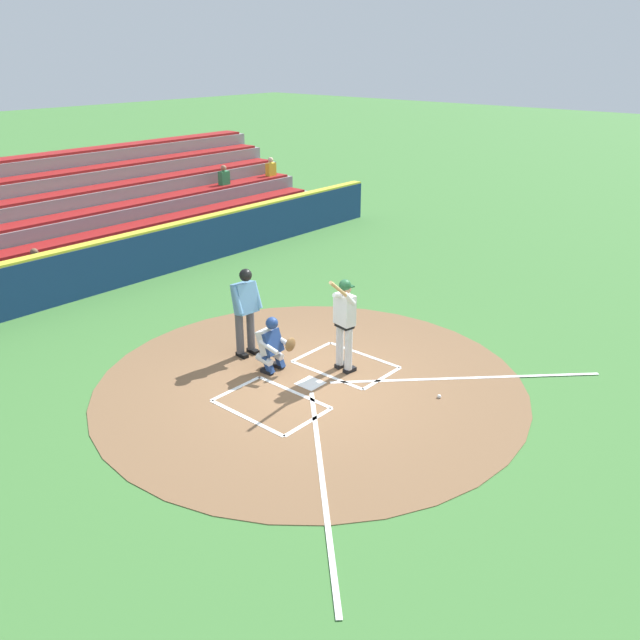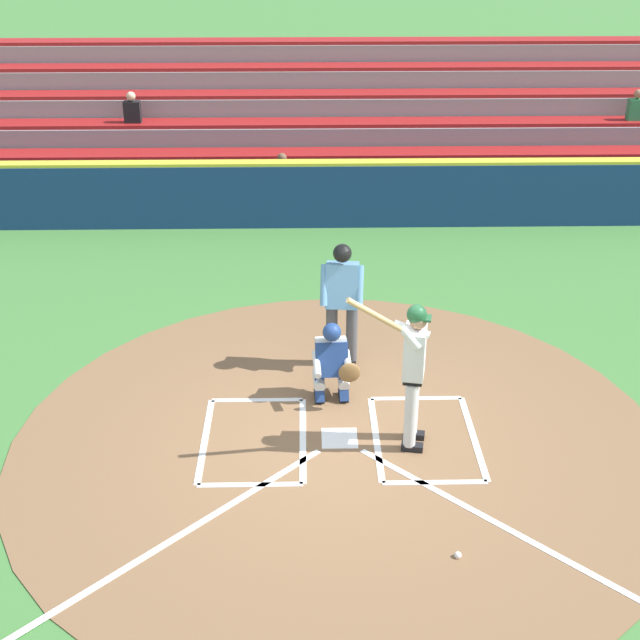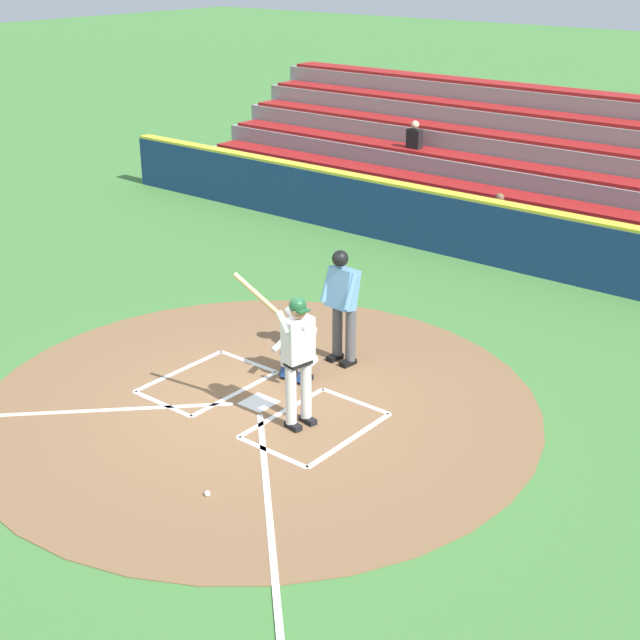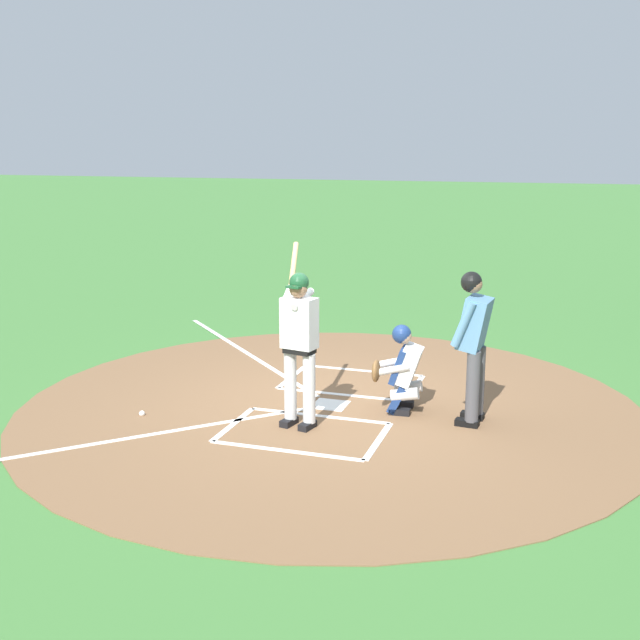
# 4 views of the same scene
# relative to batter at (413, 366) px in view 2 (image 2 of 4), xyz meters

# --- Properties ---
(ground_plane) EXTENTS (120.00, 120.00, 0.00)m
(ground_plane) POSITION_rel_batter_xyz_m (0.84, -0.13, -1.10)
(ground_plane) COLOR #427A38
(dirt_circle) EXTENTS (8.00, 8.00, 0.01)m
(dirt_circle) POSITION_rel_batter_xyz_m (0.84, -0.13, -1.09)
(dirt_circle) COLOR brown
(dirt_circle) RESTS_ON ground
(home_plate_and_chalk) EXTENTS (7.93, 4.91, 0.01)m
(home_plate_and_chalk) POSITION_rel_batter_xyz_m (0.84, 0.75, -1.08)
(home_plate_and_chalk) COLOR white
(home_plate_and_chalk) RESTS_ON dirt_circle
(batter) EXTENTS (1.03, 0.58, 2.13)m
(batter) POSITION_rel_batter_xyz_m (0.00, 0.00, 0.00)
(batter) COLOR silver
(batter) RESTS_ON ground
(catcher) EXTENTS (0.61, 0.61, 1.13)m
(catcher) POSITION_rel_batter_xyz_m (0.90, -1.05, -0.51)
(catcher) COLOR black
(catcher) RESTS_ON ground
(plate_umpire) EXTENTS (0.61, 0.45, 1.86)m
(plate_umpire) POSITION_rel_batter_xyz_m (0.74, -1.94, -0.02)
(plate_umpire) COLOR #4C4C51
(plate_umpire) RESTS_ON ground
(baseball) EXTENTS (0.07, 0.07, 0.07)m
(baseball) POSITION_rel_batter_xyz_m (-0.27, 1.99, -1.06)
(baseball) COLOR white
(baseball) RESTS_ON ground
(backstop_wall) EXTENTS (22.00, 0.36, 1.31)m
(backstop_wall) POSITION_rel_batter_xyz_m (0.84, -7.63, -0.45)
(backstop_wall) COLOR navy
(backstop_wall) RESTS_ON ground
(bleacher_stand) EXTENTS (20.00, 5.10, 2.78)m
(bleacher_stand) POSITION_rel_batter_xyz_m (0.84, -11.45, -0.10)
(bleacher_stand) COLOR gray
(bleacher_stand) RESTS_ON ground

